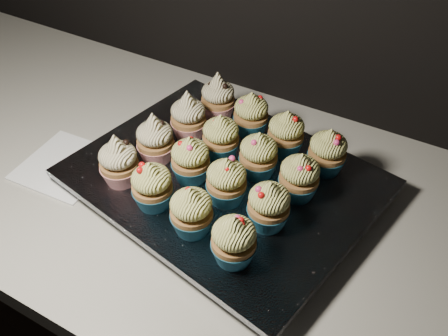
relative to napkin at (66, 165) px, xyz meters
name	(u,v)px	position (x,y,z in m)	size (l,w,h in m)	color
worktop	(306,234)	(0.43, 0.08, -0.02)	(2.44, 0.64, 0.04)	beige
napkin	(66,165)	(0.00, 0.00, 0.00)	(0.15, 0.15, 0.00)	white
baking_tray	(224,185)	(0.27, 0.09, 0.01)	(0.43, 0.33, 0.02)	black
foil_lining	(224,178)	(0.27, 0.09, 0.03)	(0.47, 0.37, 0.01)	silver
cupcake_0	(119,162)	(0.13, -0.01, 0.07)	(0.06, 0.06, 0.10)	#B2181E
cupcake_1	(152,186)	(0.21, -0.02, 0.07)	(0.06, 0.06, 0.08)	#185572
cupcake_2	(191,211)	(0.29, -0.04, 0.07)	(0.06, 0.06, 0.08)	#185572
cupcake_3	(234,240)	(0.37, -0.05, 0.07)	(0.06, 0.06, 0.08)	#185572
cupcake_4	(155,140)	(0.15, 0.07, 0.07)	(0.06, 0.06, 0.10)	#B2181E
cupcake_5	(190,160)	(0.23, 0.06, 0.07)	(0.06, 0.06, 0.08)	#185572
cupcake_6	(226,181)	(0.30, 0.04, 0.07)	(0.06, 0.06, 0.08)	#185572
cupcake_7	(269,205)	(0.38, 0.03, 0.07)	(0.06, 0.06, 0.08)	#185572
cupcake_8	(188,117)	(0.17, 0.15, 0.07)	(0.06, 0.06, 0.10)	#B2181E
cupcake_9	(221,137)	(0.24, 0.13, 0.07)	(0.06, 0.06, 0.08)	#185572
cupcake_10	(258,155)	(0.32, 0.12, 0.07)	(0.06, 0.06, 0.08)	#185572
cupcake_11	(299,177)	(0.39, 0.10, 0.07)	(0.06, 0.06, 0.08)	#185572
cupcake_12	(218,98)	(0.18, 0.22, 0.07)	(0.06, 0.06, 0.10)	#B2181E
cupcake_13	(251,114)	(0.26, 0.21, 0.07)	(0.06, 0.06, 0.08)	#185572
cupcake_14	(286,133)	(0.33, 0.19, 0.07)	(0.06, 0.06, 0.08)	#185572
cupcake_15	(327,152)	(0.41, 0.18, 0.07)	(0.06, 0.06, 0.08)	#185572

